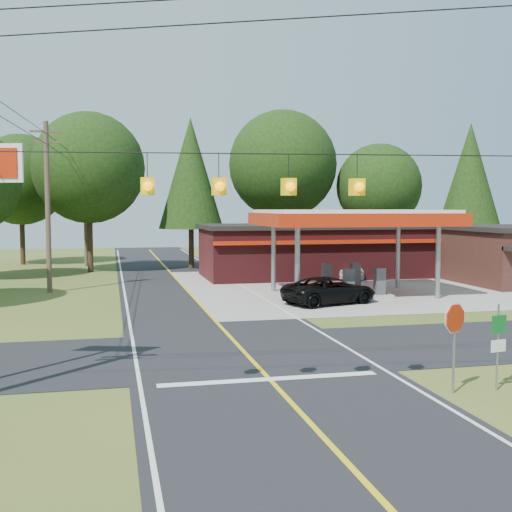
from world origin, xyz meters
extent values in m
plane|color=#40531D|center=(0.00, 0.00, 0.00)|extent=(120.00, 120.00, 0.00)
cube|color=black|center=(0.00, 0.00, 0.01)|extent=(8.00, 120.00, 0.02)
cube|color=black|center=(0.00, 0.00, 0.01)|extent=(70.00, 7.00, 0.02)
cube|color=yellow|center=(0.00, 0.00, 0.03)|extent=(0.15, 110.00, 0.00)
cylinder|color=gray|center=(5.00, 10.50, 2.10)|extent=(0.28, 0.28, 4.20)
cylinder|color=gray|center=(5.00, 15.50, 2.10)|extent=(0.28, 0.28, 4.20)
cylinder|color=gray|center=(13.00, 10.50, 2.10)|extent=(0.28, 0.28, 4.20)
cylinder|color=gray|center=(13.00, 15.50, 2.10)|extent=(0.28, 0.28, 4.20)
cube|color=#AE2109|center=(9.00, 13.00, 4.35)|extent=(10.60, 7.40, 0.70)
cube|color=white|center=(9.00, 13.00, 4.75)|extent=(10.00, 7.00, 0.25)
cube|color=#9E9B93|center=(9.00, 11.20, 0.13)|extent=(3.20, 0.90, 0.22)
cube|color=#3F3F44|center=(8.10, 11.20, 0.95)|extent=(0.55, 0.45, 1.50)
cube|color=#3F3F44|center=(9.90, 11.20, 0.95)|extent=(0.55, 0.45, 1.50)
cube|color=#9E9B93|center=(9.00, 14.80, 0.13)|extent=(3.20, 0.90, 0.22)
cube|color=#3F3F44|center=(8.10, 14.80, 0.95)|extent=(0.55, 0.45, 1.50)
cube|color=#3F3F44|center=(9.90, 14.80, 0.95)|extent=(0.55, 0.45, 1.50)
cube|color=#4F1619|center=(10.00, 23.00, 1.75)|extent=(16.00, 7.00, 3.50)
cube|color=black|center=(10.00, 23.00, 3.65)|extent=(16.40, 7.40, 0.30)
cube|color=#AE2109|center=(10.00, 19.40, 2.70)|extent=(16.00, 0.50, 0.25)
cylinder|color=#473828|center=(-8.00, 18.00, 5.00)|extent=(0.30, 0.30, 10.00)
cube|color=#473828|center=(-8.00, 18.00, 9.40)|extent=(1.80, 0.12, 0.12)
cube|color=#473828|center=(-8.00, 18.00, 8.80)|extent=(1.40, 0.12, 0.12)
cylinder|color=#473828|center=(-6.50, 35.00, 4.75)|extent=(0.30, 0.30, 9.50)
cube|color=yellow|center=(-3.55, -5.70, 5.50)|extent=(0.32, 0.32, 0.42)
cube|color=yellow|center=(-1.85, -5.90, 5.50)|extent=(0.32, 0.32, 0.42)
cube|color=yellow|center=(-0.15, -6.10, 5.50)|extent=(0.32, 0.32, 0.42)
cube|color=yellow|center=(1.55, -6.30, 5.50)|extent=(0.32, 0.32, 0.42)
cylinder|color=#332316|center=(-6.00, 30.00, 2.34)|extent=(0.44, 0.44, 4.68)
sphere|color=black|center=(-6.00, 30.00, 8.06)|extent=(8.58, 8.58, 8.58)
cylinder|color=#332316|center=(2.00, 31.00, 2.16)|extent=(0.44, 0.44, 4.32)
cone|color=black|center=(2.00, 31.00, 7.80)|extent=(5.28, 5.28, 9.00)
cylinder|color=#332316|center=(10.00, 32.00, 2.52)|extent=(0.44, 0.44, 5.04)
sphere|color=black|center=(10.00, 32.00, 8.68)|extent=(9.24, 9.24, 9.24)
cylinder|color=#332316|center=(18.00, 30.00, 1.98)|extent=(0.44, 0.44, 3.96)
sphere|color=black|center=(18.00, 30.00, 6.82)|extent=(7.26, 7.26, 7.26)
cylinder|color=#332316|center=(26.00, 29.00, 2.16)|extent=(0.44, 0.44, 4.32)
cone|color=black|center=(26.00, 29.00, 7.80)|extent=(5.28, 5.28, 9.00)
cylinder|color=#332316|center=(-12.00, 38.00, 2.16)|extent=(0.44, 0.44, 4.32)
sphere|color=black|center=(-12.00, 38.00, 7.44)|extent=(7.92, 7.92, 7.92)
imported|color=black|center=(6.61, 10.00, 0.70)|extent=(6.32, 6.32, 1.40)
imported|color=white|center=(12.00, 21.00, 0.75)|extent=(5.59, 5.59, 1.50)
cylinder|color=gray|center=(4.50, -5.98, 1.18)|extent=(0.07, 0.07, 2.35)
cylinder|color=gray|center=(5.80, -6.00, 1.20)|extent=(0.06, 0.06, 2.39)
cube|color=#0C591E|center=(5.80, -6.04, 1.84)|extent=(0.49, 0.11, 0.49)
cube|color=white|center=(5.80, -6.04, 1.24)|extent=(0.49, 0.11, 0.33)
camera|label=1|loc=(-4.43, -21.32, 4.99)|focal=45.00mm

